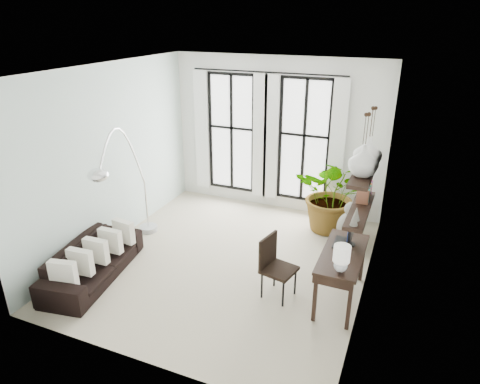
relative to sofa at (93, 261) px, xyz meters
The scene contains 16 objects.
floor 2.21m from the sofa, 34.82° to the left, with size 5.00×5.00×0.00m, color #BFB498.
ceiling 3.64m from the sofa, 34.82° to the left, with size 5.00×5.00×0.00m, color white.
wall_left 1.87m from the sofa, 109.77° to the left, with size 5.00×5.00×0.00m, color silver.
wall_right 4.44m from the sofa, 17.18° to the left, with size 5.00×5.00×0.00m, color white.
wall_back 4.36m from the sofa, 64.37° to the left, with size 4.50×4.50×0.00m, color white.
windows 4.21m from the sofa, 66.51° to the left, with size 3.26×0.13×2.65m.
wall_shelves 4.27m from the sofa, 13.76° to the left, with size 0.25×1.30×0.60m.
sofa is the anchor object (origin of this frame).
throw_pillows 0.23m from the sofa, ahead, with size 0.40×1.52×0.40m.
plant 4.46m from the sofa, 44.27° to the left, with size 1.37×1.18×1.52m, color #2D7228.
desk 3.87m from the sofa, 13.11° to the left, with size 0.57×1.35×1.19m.
desk_chair 2.90m from the sofa, 13.48° to the left, with size 0.54×0.54×0.96m.
arc_lamp 1.73m from the sofa, 83.24° to the left, with size 0.73×1.96×2.31m.
buddha 4.38m from the sofa, 34.18° to the left, with size 0.51×0.51×0.92m.
vase_a 4.43m from the sofa, ahead, with size 0.37×0.37×0.38m, color white.
vase_b 4.51m from the sofa, 15.29° to the left, with size 0.37×0.37×0.38m, color white.
Camera 1 is at (2.63, -5.76, 3.93)m, focal length 32.00 mm.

